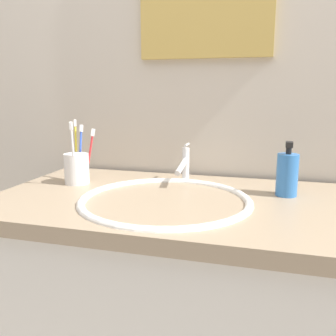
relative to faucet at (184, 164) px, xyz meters
name	(u,v)px	position (x,y,z in m)	size (l,w,h in m)	color
tiled_wall_back	(205,97)	(0.04, 0.16, 0.22)	(2.32, 0.04, 2.40)	beige
sink_basin	(165,212)	(0.00, -0.23, -0.09)	(0.49, 0.49, 0.10)	white
faucet	(184,164)	(0.00, 0.00, 0.00)	(0.02, 0.16, 0.13)	silver
toothbrush_cup	(77,169)	(-0.34, -0.11, -0.01)	(0.08, 0.08, 0.10)	white
toothbrush_yellow	(76,146)	(-0.37, -0.06, 0.06)	(0.04, 0.06, 0.20)	yellow
toothbrush_white	(73,150)	(-0.33, -0.15, 0.06)	(0.02, 0.03, 0.21)	white
toothbrush_blue	(80,149)	(-0.35, -0.07, 0.05)	(0.01, 0.05, 0.19)	blue
toothbrush_red	(90,152)	(-0.30, -0.09, 0.04)	(0.04, 0.03, 0.18)	red
soap_dispenser	(287,174)	(0.33, -0.08, 0.00)	(0.06, 0.06, 0.16)	#3372BF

